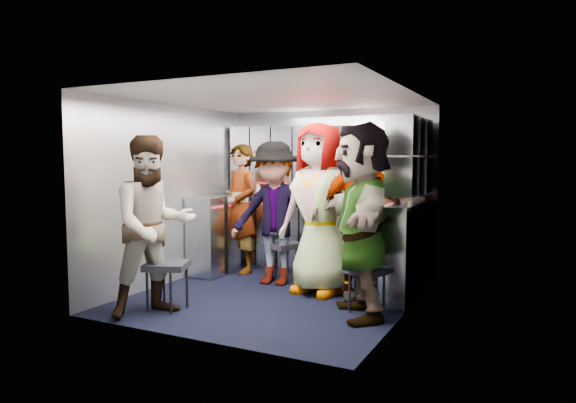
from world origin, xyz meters
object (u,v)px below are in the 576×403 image
at_px(jump_seat_center, 325,257).
at_px(jump_seat_near_right, 367,272).
at_px(attendant_arc_b, 274,213).
at_px(attendant_arc_c, 319,209).
at_px(attendant_arc_e, 362,220).
at_px(jump_seat_mid_left, 281,247).
at_px(attendant_arc_a, 153,226).
at_px(attendant_arc_d, 359,217).
at_px(jump_seat_near_left, 167,268).
at_px(jump_seat_mid_right, 364,259).
at_px(attendant_standing, 241,209).

distance_m(jump_seat_center, jump_seat_near_right, 0.91).
bearing_deg(attendant_arc_b, jump_seat_center, -1.44).
bearing_deg(attendant_arc_c, attendant_arc_e, -31.02).
relative_size(jump_seat_mid_left, attendant_arc_a, 0.30).
bearing_deg(jump_seat_mid_left, jump_seat_center, -13.18).
bearing_deg(attendant_arc_d, attendant_arc_e, -95.69).
bearing_deg(jump_seat_center, jump_seat_near_right, -41.46).
bearing_deg(jump_seat_near_left, jump_seat_mid_left, 73.47).
height_order(jump_seat_near_right, attendant_arc_c, attendant_arc_c).
bearing_deg(jump_seat_mid_right, jump_seat_center, 178.67).
xyz_separation_m(jump_seat_near_left, attendant_arc_c, (1.09, 1.22, 0.52)).
bearing_deg(attendant_arc_e, attendant_arc_b, -149.86).
xyz_separation_m(attendant_arc_b, attendant_arc_c, (0.63, -0.15, 0.09)).
distance_m(jump_seat_near_left, jump_seat_mid_right, 2.08).
xyz_separation_m(attendant_arc_a, attendant_arc_c, (1.09, 1.40, 0.09)).
bearing_deg(attendant_standing, attendant_arc_b, -2.99).
distance_m(attendant_standing, attendant_arc_e, 2.29).
height_order(attendant_arc_b, attendant_arc_e, attendant_arc_e).
distance_m(jump_seat_near_right, attendant_arc_b, 1.49).
bearing_deg(jump_seat_mid_right, attendant_arc_a, -134.55).
bearing_deg(attendant_arc_c, jump_seat_center, 100.44).
xyz_separation_m(attendant_standing, attendant_arc_a, (0.23, -1.92, 0.02)).
xyz_separation_m(attendant_arc_b, attendant_arc_e, (1.31, -0.75, 0.07)).
bearing_deg(jump_seat_near_left, attendant_arc_a, -90.00).
relative_size(jump_seat_near_right, attendant_standing, 0.28).
bearing_deg(jump_seat_mid_right, jump_seat_near_right, -69.58).
relative_size(jump_seat_mid_left, attendant_standing, 0.30).
distance_m(jump_seat_near_left, attendant_arc_b, 1.51).
bearing_deg(attendant_arc_a, jump_seat_near_left, 30.77).
bearing_deg(attendant_arc_c, jump_seat_near_right, -21.30).
relative_size(jump_seat_mid_left, attendant_arc_d, 0.29).
relative_size(jump_seat_near_left, attendant_arc_a, 0.30).
bearing_deg(jump_seat_mid_left, jump_seat_near_right, -29.76).
distance_m(attendant_arc_d, attendant_arc_e, 0.63).
distance_m(attendant_standing, attendant_arc_a, 1.93).
bearing_deg(attendant_arc_e, jump_seat_center, -169.05).
distance_m(jump_seat_center, attendant_standing, 1.43).
height_order(jump_seat_mid_right, attendant_arc_b, attendant_arc_b).
distance_m(attendant_arc_a, attendant_arc_d, 2.08).
bearing_deg(jump_seat_center, jump_seat_near_left, -127.78).
bearing_deg(jump_seat_near_right, jump_seat_mid_right, 110.42).
bearing_deg(jump_seat_mid_left, attendant_arc_c, -27.52).
bearing_deg(jump_seat_center, attendant_standing, 165.69).
bearing_deg(attendant_arc_d, jump_seat_near_right, -87.92).
bearing_deg(jump_seat_near_left, jump_seat_center, 52.22).
distance_m(jump_seat_mid_right, attendant_arc_d, 0.51).
height_order(jump_seat_near_right, attendant_arc_e, attendant_arc_e).
bearing_deg(attendant_arc_b, jump_seat_mid_right, -3.28).
bearing_deg(attendant_arc_a, jump_seat_near_right, -30.16).
bearing_deg(attendant_arc_b, jump_seat_near_right, -27.92).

